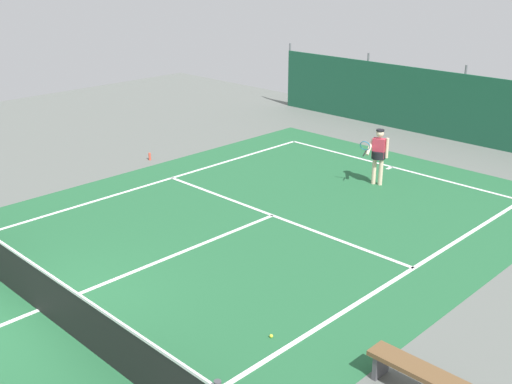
# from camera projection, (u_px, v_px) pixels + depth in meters

# --- Properties ---
(ground_plane) EXTENTS (36.00, 36.00, 0.00)m
(ground_plane) POSITION_uv_depth(u_px,v_px,m) (39.00, 310.00, 11.75)
(ground_plane) COLOR slate
(court_surface) EXTENTS (11.02, 26.60, 0.01)m
(court_surface) POSITION_uv_depth(u_px,v_px,m) (39.00, 310.00, 11.74)
(court_surface) COLOR #236038
(court_surface) RESTS_ON ground
(tennis_net) EXTENTS (10.12, 0.10, 1.10)m
(tennis_net) POSITION_uv_depth(u_px,v_px,m) (36.00, 286.00, 11.56)
(tennis_net) COLOR black
(tennis_net) RESTS_ON ground
(back_fence) EXTENTS (16.30, 0.98, 2.70)m
(back_fence) POSITION_uv_depth(u_px,v_px,m) (466.00, 120.00, 22.55)
(back_fence) COLOR #195138
(back_fence) RESTS_ON ground
(tennis_player) EXTENTS (0.58, 0.82, 1.64)m
(tennis_player) POSITION_uv_depth(u_px,v_px,m) (378.00, 153.00, 17.87)
(tennis_player) COLOR beige
(tennis_player) RESTS_ON ground
(tennis_ball_near_player) EXTENTS (0.07, 0.07, 0.07)m
(tennis_ball_near_player) POSITION_uv_depth(u_px,v_px,m) (271.00, 336.00, 10.90)
(tennis_ball_near_player) COLOR #CCDB33
(tennis_ball_near_player) RESTS_ON ground
(courtside_bench) EXTENTS (1.60, 0.40, 0.49)m
(courtside_bench) POSITION_uv_depth(u_px,v_px,m) (418.00, 374.00, 9.37)
(courtside_bench) COLOR brown
(courtside_bench) RESTS_ON ground
(water_bottle) EXTENTS (0.08, 0.08, 0.24)m
(water_bottle) POSITION_uv_depth(u_px,v_px,m) (150.00, 156.00, 20.33)
(water_bottle) COLOR #D84C38
(water_bottle) RESTS_ON ground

